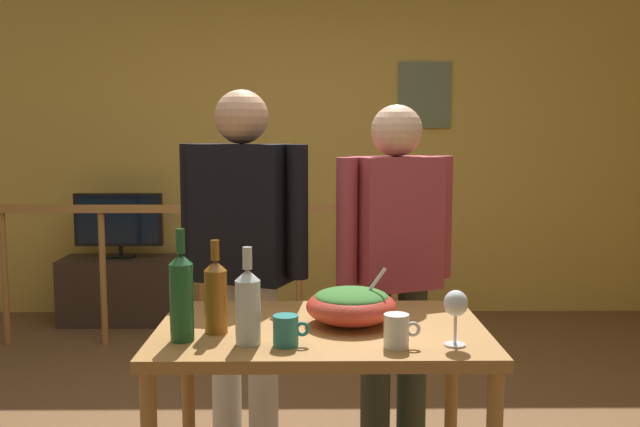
% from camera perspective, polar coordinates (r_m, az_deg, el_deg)
% --- Properties ---
extents(back_wall, '(5.96, 0.10, 2.79)m').
position_cam_1_polar(back_wall, '(5.77, -1.10, 5.88)').
color(back_wall, gold).
rests_on(back_wall, ground_plane).
extents(framed_picture, '(0.41, 0.03, 0.52)m').
position_cam_1_polar(framed_picture, '(5.79, 8.30, 9.30)').
color(framed_picture, '#637352').
extents(stair_railing, '(3.45, 0.10, 1.02)m').
position_cam_1_polar(stair_railing, '(4.94, -7.35, -2.98)').
color(stair_railing, '#9E6B33').
rests_on(stair_railing, ground_plane).
extents(tv_console, '(0.90, 0.40, 0.50)m').
position_cam_1_polar(tv_console, '(5.75, -15.46, -5.88)').
color(tv_console, '#38281E').
rests_on(tv_console, ground_plane).
extents(flat_screen_tv, '(0.66, 0.12, 0.50)m').
position_cam_1_polar(flat_screen_tv, '(5.63, -15.71, -0.56)').
color(flat_screen_tv, black).
rests_on(flat_screen_tv, tv_console).
extents(serving_table, '(1.12, 0.74, 0.81)m').
position_cam_1_polar(serving_table, '(2.51, 0.08, -11.06)').
color(serving_table, '#9E6B33').
rests_on(serving_table, ground_plane).
extents(salad_bowl, '(0.31, 0.31, 0.20)m').
position_cam_1_polar(salad_bowl, '(2.50, 2.50, -7.22)').
color(salad_bowl, '#CC3D2D').
rests_on(salad_bowl, serving_table).
extents(wine_glass, '(0.08, 0.08, 0.18)m').
position_cam_1_polar(wine_glass, '(2.28, 10.74, -7.24)').
color(wine_glass, silver).
rests_on(wine_glass, serving_table).
extents(wine_bottle_amber, '(0.08, 0.08, 0.31)m').
position_cam_1_polar(wine_bottle_amber, '(2.41, -8.29, -6.41)').
color(wine_bottle_amber, brown).
rests_on(wine_bottle_amber, serving_table).
extents(wine_bottle_green, '(0.08, 0.08, 0.36)m').
position_cam_1_polar(wine_bottle_green, '(2.33, -10.95, -6.39)').
color(wine_bottle_green, '#1E5628').
rests_on(wine_bottle_green, serving_table).
extents(wine_bottle_clear, '(0.08, 0.08, 0.31)m').
position_cam_1_polar(wine_bottle_clear, '(2.27, -5.76, -7.24)').
color(wine_bottle_clear, silver).
rests_on(wine_bottle_clear, serving_table).
extents(mug_teal, '(0.12, 0.08, 0.10)m').
position_cam_1_polar(mug_teal, '(2.27, -2.69, -9.27)').
color(mug_teal, teal).
rests_on(mug_teal, serving_table).
extents(mug_white, '(0.11, 0.08, 0.11)m').
position_cam_1_polar(mug_white, '(2.26, 6.14, -9.25)').
color(mug_white, white).
rests_on(mug_white, serving_table).
extents(person_standing_left, '(0.56, 0.36, 1.64)m').
position_cam_1_polar(person_standing_left, '(3.10, -6.14, -2.65)').
color(person_standing_left, beige).
rests_on(person_standing_left, ground_plane).
extents(person_standing_right, '(0.52, 0.34, 1.58)m').
position_cam_1_polar(person_standing_right, '(3.11, 5.99, -3.56)').
color(person_standing_right, '#2D3323').
rests_on(person_standing_right, ground_plane).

